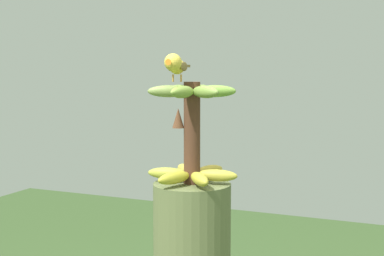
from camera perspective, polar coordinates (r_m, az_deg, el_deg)
The scene contains 2 objects.
banana_bunch at distance 1.66m, azimuth -0.04°, elevation -0.49°, with size 0.28×0.28×0.31m.
perched_bird at distance 1.63m, azimuth -1.71°, elevation 6.59°, with size 0.20×0.06×0.08m.
Camera 1 is at (1.51, 0.65, 1.49)m, focal length 51.18 mm.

